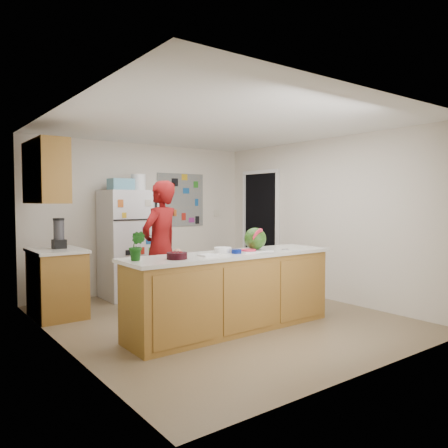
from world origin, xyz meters
TOP-DOWN VIEW (x-y plane):
  - floor at (0.00, 0.00)m, footprint 4.00×4.50m
  - wall_back at (0.00, 2.26)m, footprint 4.00×0.02m
  - wall_left at (-2.01, 0.00)m, footprint 0.02×4.50m
  - wall_right at (2.01, 0.00)m, footprint 0.02×4.50m
  - ceiling at (0.00, 0.00)m, footprint 4.00×4.50m
  - doorway at (1.99, 1.45)m, footprint 0.03×0.85m
  - peninsula_base at (-0.20, -0.50)m, footprint 2.60×0.62m
  - peninsula_top at (-0.20, -0.50)m, footprint 2.68×0.70m
  - side_counter_base at (-1.69, 1.35)m, footprint 0.60×0.80m
  - side_counter_top at (-1.69, 1.35)m, footprint 0.64×0.84m
  - upper_cabinets at (-1.82, 1.30)m, footprint 0.35×1.00m
  - refrigerator at (-0.45, 1.88)m, footprint 0.75×0.70m
  - fridge_top_bin at (-0.55, 1.88)m, footprint 0.35×0.28m
  - photo_collage at (0.75, 2.24)m, footprint 0.95×0.01m
  - person at (-0.47, 0.75)m, footprint 0.78×0.65m
  - blender_appliance at (-1.64, 1.40)m, footprint 0.14×0.14m
  - cutting_board at (0.11, -0.50)m, footprint 0.44×0.35m
  - watermelon at (0.17, -0.48)m, footprint 0.27×0.27m
  - watermelon_slice at (0.01, -0.55)m, footprint 0.18×0.18m
  - cherry_bowl at (-1.00, -0.58)m, footprint 0.29×0.29m
  - white_bowl at (-0.26, -0.40)m, footprint 0.26×0.26m
  - cobalt_bowl at (-0.20, -0.58)m, footprint 0.13×0.13m
  - plate at (-0.91, -0.44)m, footprint 0.26×0.26m
  - paper_towel at (-0.60, -0.57)m, footprint 0.19×0.17m
  - keys at (0.54, -0.64)m, footprint 0.09×0.05m
  - potted_plant at (-1.39, -0.45)m, footprint 0.21×0.21m

SIDE VIEW (x-z plane):
  - floor at x=0.00m, z-range -0.02..0.00m
  - side_counter_base at x=-1.69m, z-range 0.00..0.86m
  - peninsula_base at x=-0.20m, z-range 0.00..0.88m
  - refrigerator at x=-0.45m, z-range 0.00..1.70m
  - side_counter_top at x=-1.69m, z-range 0.86..0.90m
  - peninsula_top at x=-0.20m, z-range 0.88..0.92m
  - person at x=-0.47m, z-range 0.00..1.81m
  - cutting_board at x=0.11m, z-range 0.92..0.93m
  - keys at x=0.54m, z-range 0.92..0.93m
  - plate at x=-0.91m, z-range 0.92..0.94m
  - paper_towel at x=-0.60m, z-range 0.92..0.94m
  - watermelon_slice at x=0.01m, z-range 0.93..0.95m
  - cobalt_bowl at x=-0.20m, z-range 0.92..0.97m
  - white_bowl at x=-0.26m, z-range 0.92..0.98m
  - cherry_bowl at x=-1.00m, z-range 0.92..0.99m
  - doorway at x=1.99m, z-range 0.00..2.04m
  - watermelon at x=0.17m, z-range 0.93..1.20m
  - potted_plant at x=-1.39m, z-range 0.92..1.22m
  - blender_appliance at x=-1.64m, z-range 0.90..1.28m
  - wall_back at x=0.00m, z-range 0.00..2.50m
  - wall_left at x=-2.01m, z-range 0.00..2.50m
  - wall_right at x=2.01m, z-range 0.00..2.50m
  - photo_collage at x=0.75m, z-range 1.08..2.02m
  - fridge_top_bin at x=-0.55m, z-range 1.70..1.88m
  - upper_cabinets at x=-1.82m, z-range 1.50..2.30m
  - ceiling at x=0.00m, z-range 2.50..2.52m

